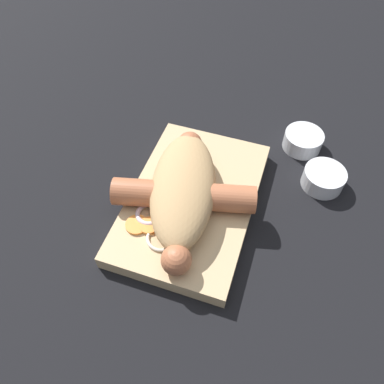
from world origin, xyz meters
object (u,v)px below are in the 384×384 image
at_px(food_tray, 192,202).
at_px(bread_roll, 183,187).
at_px(condiment_cup_far, 303,141).
at_px(sausage, 184,195).
at_px(condiment_cup_near, 323,179).

xyz_separation_m(food_tray, bread_roll, (0.01, -0.01, 0.03)).
bearing_deg(condiment_cup_far, sausage, -36.82).
bearing_deg(condiment_cup_near, sausage, -57.17).
bearing_deg(sausage, bread_roll, -156.12).
distance_m(sausage, condiment_cup_near, 0.19).
distance_m(food_tray, condiment_cup_far, 0.19).
bearing_deg(condiment_cup_near, bread_roll, -59.52).
relative_size(condiment_cup_near, condiment_cup_far, 1.00).
bearing_deg(food_tray, bread_roll, -58.12).
relative_size(sausage, condiment_cup_near, 3.63).
distance_m(bread_roll, condiment_cup_far, 0.21).
relative_size(food_tray, sausage, 1.17).
bearing_deg(bread_roll, condiment_cup_far, 141.24).
relative_size(bread_roll, condiment_cup_far, 3.41).
distance_m(food_tray, sausage, 0.03).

